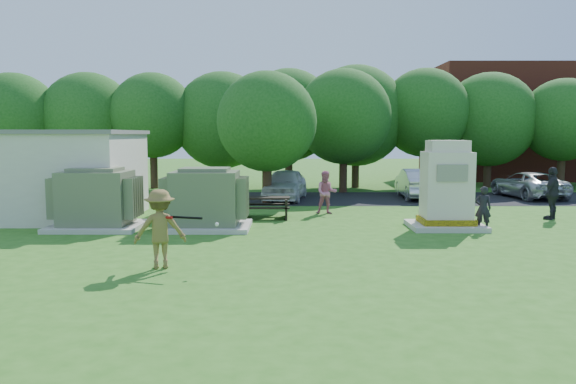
{
  "coord_description": "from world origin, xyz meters",
  "views": [
    {
      "loc": [
        0.06,
        -14.35,
        3.18
      ],
      "look_at": [
        0.0,
        4.0,
        1.3
      ],
      "focal_mm": 35.0,
      "sensor_mm": 36.0,
      "label": 1
    }
  ],
  "objects_px": {
    "person_at_picnic": "(326,192)",
    "person_by_generator": "(483,208)",
    "car_silver_a": "(417,183)",
    "transformer_left": "(96,200)",
    "batter": "(160,229)",
    "car_white": "(285,184)",
    "transformer_right": "(205,200)",
    "picnic_table": "(265,205)",
    "car_dark": "(451,186)",
    "generator_cabinet": "(446,190)",
    "car_silver_b": "(528,185)",
    "person_walking_right": "(552,193)"
  },
  "relations": [
    {
      "from": "picnic_table",
      "to": "person_walking_right",
      "type": "relative_size",
      "value": 0.96
    },
    {
      "from": "picnic_table",
      "to": "car_dark",
      "type": "height_order",
      "value": "car_dark"
    },
    {
      "from": "transformer_left",
      "to": "car_white",
      "type": "height_order",
      "value": "transformer_left"
    },
    {
      "from": "transformer_left",
      "to": "transformer_right",
      "type": "bearing_deg",
      "value": 0.0
    },
    {
      "from": "generator_cabinet",
      "to": "car_silver_b",
      "type": "bearing_deg",
      "value": 54.25
    },
    {
      "from": "person_at_picnic",
      "to": "car_white",
      "type": "xyz_separation_m",
      "value": [
        -1.7,
        4.93,
        -0.11
      ]
    },
    {
      "from": "batter",
      "to": "car_silver_a",
      "type": "distance_m",
      "value": 17.61
    },
    {
      "from": "batter",
      "to": "car_dark",
      "type": "xyz_separation_m",
      "value": [
        11.12,
        14.59,
        -0.29
      ]
    },
    {
      "from": "transformer_left",
      "to": "picnic_table",
      "type": "relative_size",
      "value": 1.58
    },
    {
      "from": "transformer_right",
      "to": "car_dark",
      "type": "distance_m",
      "value": 14.07
    },
    {
      "from": "car_white",
      "to": "car_silver_b",
      "type": "relative_size",
      "value": 0.94
    },
    {
      "from": "batter",
      "to": "person_walking_right",
      "type": "height_order",
      "value": "person_walking_right"
    },
    {
      "from": "car_white",
      "to": "person_by_generator",
      "type": "bearing_deg",
      "value": -44.54
    },
    {
      "from": "generator_cabinet",
      "to": "picnic_table",
      "type": "bearing_deg",
      "value": 159.79
    },
    {
      "from": "picnic_table",
      "to": "car_dark",
      "type": "distance_m",
      "value": 11.1
    },
    {
      "from": "person_at_picnic",
      "to": "car_white",
      "type": "height_order",
      "value": "person_at_picnic"
    },
    {
      "from": "person_at_picnic",
      "to": "car_silver_a",
      "type": "distance_m",
      "value": 7.48
    },
    {
      "from": "car_silver_b",
      "to": "person_by_generator",
      "type": "bearing_deg",
      "value": 53.36
    },
    {
      "from": "transformer_left",
      "to": "batter",
      "type": "bearing_deg",
      "value": -58.61
    },
    {
      "from": "person_walking_right",
      "to": "car_silver_a",
      "type": "height_order",
      "value": "person_walking_right"
    },
    {
      "from": "transformer_right",
      "to": "car_white",
      "type": "distance_m",
      "value": 8.86
    },
    {
      "from": "person_by_generator",
      "to": "car_silver_b",
      "type": "height_order",
      "value": "person_by_generator"
    },
    {
      "from": "picnic_table",
      "to": "car_silver_a",
      "type": "bearing_deg",
      "value": 42.65
    },
    {
      "from": "transformer_right",
      "to": "car_dark",
      "type": "height_order",
      "value": "transformer_right"
    },
    {
      "from": "person_by_generator",
      "to": "person_walking_right",
      "type": "height_order",
      "value": "person_walking_right"
    },
    {
      "from": "transformer_right",
      "to": "person_at_picnic",
      "type": "bearing_deg",
      "value": 39.18
    },
    {
      "from": "transformer_left",
      "to": "generator_cabinet",
      "type": "height_order",
      "value": "generator_cabinet"
    },
    {
      "from": "transformer_left",
      "to": "generator_cabinet",
      "type": "relative_size",
      "value": 1.0
    },
    {
      "from": "transformer_left",
      "to": "person_by_generator",
      "type": "distance_m",
      "value": 13.0
    },
    {
      "from": "transformer_right",
      "to": "car_white",
      "type": "height_order",
      "value": "transformer_right"
    },
    {
      "from": "picnic_table",
      "to": "transformer_right",
      "type": "bearing_deg",
      "value": -128.61
    },
    {
      "from": "batter",
      "to": "car_white",
      "type": "relative_size",
      "value": 0.43
    },
    {
      "from": "batter",
      "to": "car_silver_a",
      "type": "height_order",
      "value": "batter"
    },
    {
      "from": "person_at_picnic",
      "to": "person_by_generator",
      "type": "bearing_deg",
      "value": -36.37
    },
    {
      "from": "batter",
      "to": "generator_cabinet",
      "type": "bearing_deg",
      "value": -158.29
    },
    {
      "from": "transformer_left",
      "to": "transformer_right",
      "type": "height_order",
      "value": "same"
    },
    {
      "from": "person_at_picnic",
      "to": "car_white",
      "type": "distance_m",
      "value": 5.21
    },
    {
      "from": "transformer_left",
      "to": "picnic_table",
      "type": "bearing_deg",
      "value": 23.05
    },
    {
      "from": "picnic_table",
      "to": "batter",
      "type": "xyz_separation_m",
      "value": [
        -2.14,
        -8.07,
        0.44
      ]
    },
    {
      "from": "transformer_right",
      "to": "person_at_picnic",
      "type": "xyz_separation_m",
      "value": [
        4.33,
        3.53,
        -0.1
      ]
    },
    {
      "from": "transformer_right",
      "to": "batter",
      "type": "relative_size",
      "value": 1.59
    },
    {
      "from": "person_at_picnic",
      "to": "car_dark",
      "type": "height_order",
      "value": "person_at_picnic"
    },
    {
      "from": "picnic_table",
      "to": "car_silver_b",
      "type": "distance_m",
      "value": 14.76
    },
    {
      "from": "car_silver_a",
      "to": "car_silver_b",
      "type": "relative_size",
      "value": 0.96
    },
    {
      "from": "car_silver_a",
      "to": "transformer_left",
      "type": "bearing_deg",
      "value": 36.87
    },
    {
      "from": "car_white",
      "to": "car_dark",
      "type": "relative_size",
      "value": 0.98
    },
    {
      "from": "transformer_right",
      "to": "generator_cabinet",
      "type": "relative_size",
      "value": 1.0
    },
    {
      "from": "person_by_generator",
      "to": "person_at_picnic",
      "type": "distance_m",
      "value": 6.29
    },
    {
      "from": "person_by_generator",
      "to": "car_white",
      "type": "height_order",
      "value": "car_white"
    },
    {
      "from": "generator_cabinet",
      "to": "picnic_table",
      "type": "relative_size",
      "value": 1.58
    }
  ]
}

